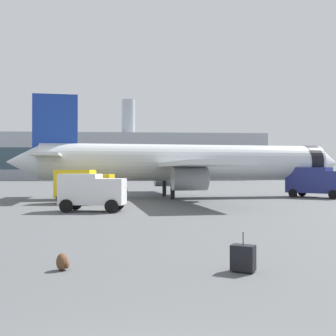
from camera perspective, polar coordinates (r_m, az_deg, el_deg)
The scene contains 9 objects.
airplane_at_gate at distance 44.12m, azimuth 2.29°, elevation 0.69°, with size 35.77×32.33×10.50m.
service_truck at distance 36.85m, azimuth -11.38°, elevation -2.27°, with size 5.08×3.14×2.90m.
fuel_truck at distance 46.82m, azimuth 19.54°, elevation -1.66°, with size 5.98×5.90×3.20m.
cargo_van at distance 29.38m, azimuth -10.35°, elevation -3.03°, with size 4.65×2.89×2.60m.
safety_cone_near at distance 53.26m, azimuth -5.63°, elevation -3.05°, with size 0.44×0.44×0.74m.
safety_cone_mid at distance 47.97m, azimuth 17.06°, elevation -3.32°, with size 0.44×0.44×0.74m.
rolling_suitcase at distance 11.94m, azimuth 10.21°, elevation -11.96°, with size 0.75×0.67×1.10m.
traveller_backpack at distance 12.34m, azimuth -14.19°, elevation -12.33°, with size 0.36×0.40×0.48m.
terminal_building at distance 142.21m, azimuth -9.51°, elevation 1.47°, with size 109.41×22.87×26.94m.
Camera 1 is at (0.08, -4.81, 2.77)m, focal length 44.68 mm.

